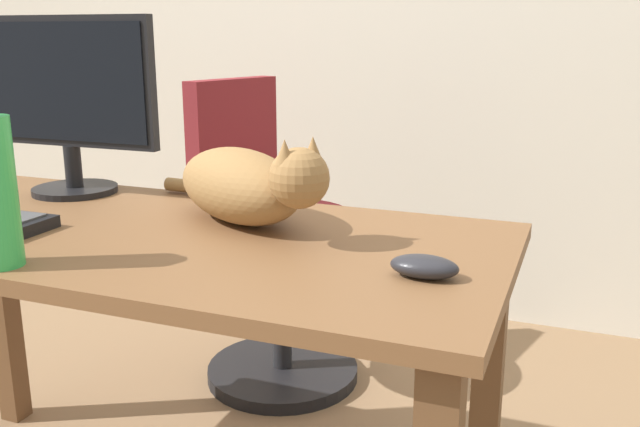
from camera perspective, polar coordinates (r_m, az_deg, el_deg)
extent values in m
cube|color=brown|center=(1.42, -14.75, -1.78)|extent=(1.45, 0.65, 0.03)
cube|color=brown|center=(2.14, -24.58, -7.08)|extent=(0.06, 0.06, 0.68)
cube|color=brown|center=(1.55, 13.55, -14.36)|extent=(0.06, 0.06, 0.68)
cylinder|color=black|center=(2.31, -3.08, -12.83)|extent=(0.48, 0.48, 0.04)
cylinder|color=black|center=(2.21, -3.16, -7.67)|extent=(0.06, 0.06, 0.49)
cylinder|color=maroon|center=(2.12, -3.26, -0.82)|extent=(0.44, 0.44, 0.06)
cube|color=maroon|center=(2.20, -7.13, 5.75)|extent=(0.15, 0.36, 0.40)
cylinder|color=black|center=(1.78, -19.50, 1.87)|extent=(0.20, 0.20, 0.01)
cylinder|color=black|center=(1.77, -19.65, 3.68)|extent=(0.04, 0.04, 0.10)
cube|color=black|center=(1.74, -20.22, 10.15)|extent=(0.48, 0.03, 0.30)
cube|color=black|center=(1.73, -20.53, 10.10)|extent=(0.45, 0.01, 0.27)
ellipsoid|color=olive|center=(1.42, -6.67, 2.32)|extent=(0.40, 0.34, 0.15)
sphere|color=olive|center=(1.23, -1.73, 2.93)|extent=(0.11, 0.11, 0.11)
cone|color=olive|center=(1.24, -0.59, 5.35)|extent=(0.04, 0.04, 0.04)
cone|color=olive|center=(1.20, -2.93, 5.07)|extent=(0.04, 0.04, 0.04)
cylinder|color=olive|center=(1.67, -9.93, 2.15)|extent=(0.18, 0.04, 0.03)
ellipsoid|color=#232328|center=(1.10, 8.58, -4.34)|extent=(0.11, 0.06, 0.04)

